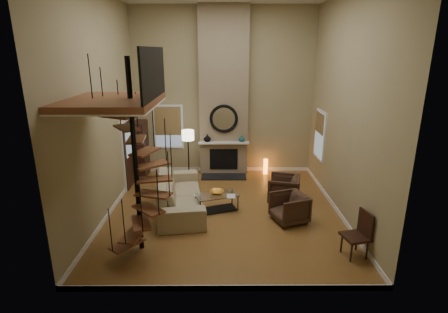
{
  "coord_description": "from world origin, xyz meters",
  "views": [
    {
      "loc": [
        -0.04,
        -8.49,
        4.12
      ],
      "look_at": [
        0.0,
        0.4,
        1.4
      ],
      "focal_mm": 27.96,
      "sensor_mm": 36.0,
      "label": 1
    }
  ],
  "objects_px": {
    "armchair_near": "(287,189)",
    "coffee_table": "(217,200)",
    "sofa": "(180,194)",
    "side_chair": "(359,233)",
    "armchair_far": "(292,208)",
    "accent_lamp": "(265,167)",
    "floor_lamp": "(188,139)",
    "hutch": "(141,148)"
  },
  "relations": [
    {
      "from": "coffee_table",
      "to": "accent_lamp",
      "type": "bearing_deg",
      "value": 60.46
    },
    {
      "from": "coffee_table",
      "to": "floor_lamp",
      "type": "height_order",
      "value": "floor_lamp"
    },
    {
      "from": "armchair_near",
      "to": "sofa",
      "type": "bearing_deg",
      "value": -67.87
    },
    {
      "from": "hutch",
      "to": "coffee_table",
      "type": "xyz_separation_m",
      "value": [
        2.6,
        -2.78,
        -0.67
      ]
    },
    {
      "from": "armchair_near",
      "to": "coffee_table",
      "type": "relative_size",
      "value": 0.69
    },
    {
      "from": "sofa",
      "to": "coffee_table",
      "type": "bearing_deg",
      "value": -108.91
    },
    {
      "from": "accent_lamp",
      "to": "side_chair",
      "type": "bearing_deg",
      "value": -75.28
    },
    {
      "from": "armchair_near",
      "to": "armchair_far",
      "type": "xyz_separation_m",
      "value": [
        -0.08,
        -1.18,
        0.0
      ]
    },
    {
      "from": "accent_lamp",
      "to": "side_chair",
      "type": "xyz_separation_m",
      "value": [
        1.33,
        -5.06,
        0.28
      ]
    },
    {
      "from": "accent_lamp",
      "to": "side_chair",
      "type": "height_order",
      "value": "side_chair"
    },
    {
      "from": "floor_lamp",
      "to": "side_chair",
      "type": "relative_size",
      "value": 1.68
    },
    {
      "from": "coffee_table",
      "to": "side_chair",
      "type": "distance_m",
      "value": 3.68
    },
    {
      "from": "floor_lamp",
      "to": "side_chair",
      "type": "bearing_deg",
      "value": -47.84
    },
    {
      "from": "coffee_table",
      "to": "accent_lamp",
      "type": "xyz_separation_m",
      "value": [
        1.64,
        2.9,
        -0.03
      ]
    },
    {
      "from": "armchair_far",
      "to": "side_chair",
      "type": "xyz_separation_m",
      "value": [
        1.09,
        -1.56,
        0.17
      ]
    },
    {
      "from": "coffee_table",
      "to": "floor_lamp",
      "type": "xyz_separation_m",
      "value": [
        -0.94,
        2.16,
        1.13
      ]
    },
    {
      "from": "floor_lamp",
      "to": "sofa",
      "type": "bearing_deg",
      "value": -92.15
    },
    {
      "from": "sofa",
      "to": "coffee_table",
      "type": "relative_size",
      "value": 2.39
    },
    {
      "from": "sofa",
      "to": "armchair_near",
      "type": "distance_m",
      "value": 3.0
    },
    {
      "from": "floor_lamp",
      "to": "armchair_near",
      "type": "bearing_deg",
      "value": -28.53
    },
    {
      "from": "armchair_near",
      "to": "accent_lamp",
      "type": "relative_size",
      "value": 1.61
    },
    {
      "from": "coffee_table",
      "to": "side_chair",
      "type": "bearing_deg",
      "value": -35.96
    },
    {
      "from": "sofa",
      "to": "side_chair",
      "type": "relative_size",
      "value": 2.92
    },
    {
      "from": "armchair_near",
      "to": "floor_lamp",
      "type": "relative_size",
      "value": 0.5
    },
    {
      "from": "sofa",
      "to": "accent_lamp",
      "type": "xyz_separation_m",
      "value": [
        2.66,
        2.71,
        -0.15
      ]
    },
    {
      "from": "armchair_far",
      "to": "accent_lamp",
      "type": "xyz_separation_m",
      "value": [
        -0.24,
        3.5,
        -0.1
      ]
    },
    {
      "from": "side_chair",
      "to": "armchair_near",
      "type": "bearing_deg",
      "value": 110.21
    },
    {
      "from": "armchair_near",
      "to": "accent_lamp",
      "type": "bearing_deg",
      "value": -157.6
    },
    {
      "from": "sofa",
      "to": "floor_lamp",
      "type": "relative_size",
      "value": 1.74
    },
    {
      "from": "floor_lamp",
      "to": "side_chair",
      "type": "distance_m",
      "value": 5.9
    },
    {
      "from": "hutch",
      "to": "accent_lamp",
      "type": "height_order",
      "value": "hutch"
    },
    {
      "from": "sofa",
      "to": "side_chair",
      "type": "distance_m",
      "value": 4.63
    },
    {
      "from": "hutch",
      "to": "armchair_near",
      "type": "bearing_deg",
      "value": -25.7
    },
    {
      "from": "coffee_table",
      "to": "accent_lamp",
      "type": "distance_m",
      "value": 3.33
    },
    {
      "from": "armchair_far",
      "to": "accent_lamp",
      "type": "bearing_deg",
      "value": 164.38
    },
    {
      "from": "hutch",
      "to": "coffee_table",
      "type": "bearing_deg",
      "value": -46.95
    },
    {
      "from": "sofa",
      "to": "side_chair",
      "type": "xyz_separation_m",
      "value": [
        3.99,
        -2.35,
        0.13
      ]
    },
    {
      "from": "hutch",
      "to": "sofa",
      "type": "relative_size",
      "value": 0.62
    },
    {
      "from": "accent_lamp",
      "to": "side_chair",
      "type": "relative_size",
      "value": 0.53
    },
    {
      "from": "armchair_far",
      "to": "floor_lamp",
      "type": "relative_size",
      "value": 0.47
    },
    {
      "from": "coffee_table",
      "to": "floor_lamp",
      "type": "relative_size",
      "value": 0.73
    },
    {
      "from": "armchair_near",
      "to": "floor_lamp",
      "type": "xyz_separation_m",
      "value": [
        -2.9,
        1.58,
        1.06
      ]
    }
  ]
}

